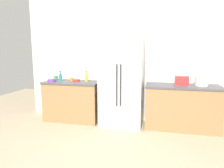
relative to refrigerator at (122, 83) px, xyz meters
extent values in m
plane|color=tan|center=(0.05, -1.58, -0.95)|extent=(9.84, 9.84, 0.00)
cube|color=silver|center=(0.05, 0.41, 0.54)|extent=(4.92, 0.10, 2.98)
cube|color=#9E7247|center=(-1.18, 0.04, -0.50)|extent=(1.28, 0.62, 0.89)
cube|color=#4C4C51|center=(-1.18, 0.04, -0.04)|extent=(1.31, 0.65, 0.04)
cube|color=#9E7247|center=(1.28, 0.04, -0.50)|extent=(1.48, 0.62, 0.89)
cube|color=#4C4C51|center=(1.28, 0.04, -0.04)|extent=(1.51, 0.65, 0.04)
cube|color=#B7BABF|center=(0.00, 0.00, 0.00)|extent=(0.91, 0.68, 1.89)
cylinder|color=#262628|center=(-0.04, -0.36, 0.00)|extent=(0.02, 0.02, 0.85)
cylinder|color=#262628|center=(0.04, -0.36, 0.00)|extent=(0.02, 0.02, 0.85)
cube|color=red|center=(1.25, 0.05, 0.08)|extent=(0.27, 0.15, 0.19)
cylinder|color=white|center=(1.64, 0.08, 0.08)|extent=(0.27, 0.27, 0.19)
sphere|color=white|center=(1.64, 0.08, 0.17)|extent=(0.25, 0.25, 0.25)
cylinder|color=yellow|center=(-0.84, 0.07, 0.07)|extent=(0.06, 0.06, 0.18)
cylinder|color=yellow|center=(-0.84, 0.07, 0.19)|extent=(0.03, 0.03, 0.05)
cylinder|color=#333338|center=(-0.84, 0.07, 0.22)|extent=(0.03, 0.03, 0.02)
cylinder|color=teal|center=(-1.49, 0.05, 0.06)|extent=(0.07, 0.07, 0.16)
cylinder|color=teal|center=(-1.49, 0.05, 0.17)|extent=(0.03, 0.03, 0.06)
cylinder|color=#333338|center=(-1.49, 0.05, 0.21)|extent=(0.04, 0.04, 0.02)
cylinder|color=orange|center=(-1.22, 0.10, 0.02)|extent=(0.09, 0.09, 0.08)
cylinder|color=green|center=(-1.68, 0.20, 0.03)|extent=(0.10, 0.10, 0.10)
cylinder|color=red|center=(-1.08, 0.06, 0.01)|extent=(0.14, 0.14, 0.05)
cylinder|color=purple|center=(-1.63, -0.10, 0.01)|extent=(0.18, 0.18, 0.06)
camera|label=1|loc=(0.78, -4.37, 0.70)|focal=32.88mm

